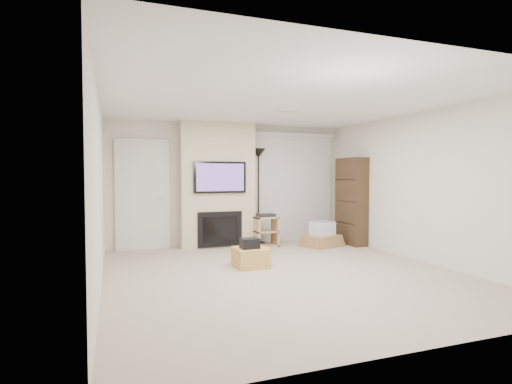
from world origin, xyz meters
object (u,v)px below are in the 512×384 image
object	(u,v)px
box_stack	(322,237)
bookshelf	(351,201)
av_stand	(266,229)
floor_lamp	(258,169)
ottoman	(251,257)

from	to	relation	value
box_stack	bookshelf	distance (m)	0.99
box_stack	av_stand	bearing A→B (deg)	158.86
floor_lamp	bookshelf	xyz separation A→B (m)	(1.82, -0.68, -0.67)
floor_lamp	box_stack	bearing A→B (deg)	-31.92
floor_lamp	bookshelf	world-z (taller)	floor_lamp
floor_lamp	bookshelf	distance (m)	2.05
ottoman	bookshelf	bearing A→B (deg)	25.20
ottoman	av_stand	distance (m)	1.87
floor_lamp	bookshelf	bearing A→B (deg)	-20.40
box_stack	floor_lamp	bearing A→B (deg)	148.08
ottoman	floor_lamp	bearing A→B (deg)	66.52
ottoman	bookshelf	world-z (taller)	bookshelf
ottoman	av_stand	world-z (taller)	av_stand
box_stack	bookshelf	xyz separation A→B (m)	(0.69, 0.02, 0.71)
ottoman	box_stack	size ratio (longest dim) A/B	0.57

